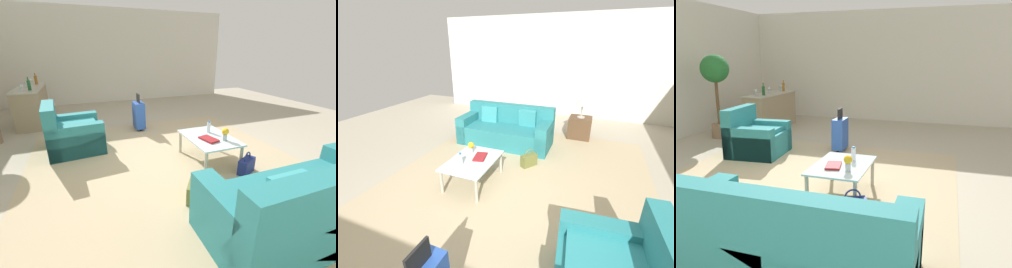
# 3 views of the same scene
# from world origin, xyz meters

# --- Properties ---
(ground_plane) EXTENTS (12.00, 12.00, 0.00)m
(ground_plane) POSITION_xyz_m (0.00, 0.00, 0.00)
(ground_plane) COLOR #A89E89
(wall_left) EXTENTS (0.12, 8.00, 3.10)m
(wall_left) POSITION_xyz_m (-5.06, 0.00, 1.55)
(wall_left) COLOR beige
(wall_left) RESTS_ON ground
(area_rug) EXTENTS (5.20, 4.40, 0.01)m
(area_rug) POSITION_xyz_m (-0.60, 0.20, 0.00)
(area_rug) COLOR tan
(area_rug) RESTS_ON ground
(couch) EXTENTS (0.92, 2.13, 0.89)m
(couch) POSITION_xyz_m (-2.19, -0.60, 0.31)
(couch) COLOR teal
(couch) RESTS_ON ground
(coffee_table) EXTENTS (1.02, 0.73, 0.43)m
(coffee_table) POSITION_xyz_m (-0.40, -0.50, 0.38)
(coffee_table) COLOR silver
(coffee_table) RESTS_ON ground
(water_bottle) EXTENTS (0.06, 0.06, 0.20)m
(water_bottle) POSITION_xyz_m (-0.20, -0.60, 0.52)
(water_bottle) COLOR silver
(water_bottle) RESTS_ON coffee_table
(coffee_table_book) EXTENTS (0.34, 0.25, 0.03)m
(coffee_table_book) POSITION_xyz_m (-0.52, -0.42, 0.45)
(coffee_table_book) COLOR maroon
(coffee_table_book) RESTS_ON coffee_table
(flower_vase) EXTENTS (0.11, 0.11, 0.21)m
(flower_vase) POSITION_xyz_m (-0.62, -0.65, 0.55)
(flower_vase) COLOR #B2B7BC
(flower_vase) RESTS_ON coffee_table
(side_table) EXTENTS (0.54, 0.54, 0.52)m
(side_table) POSITION_xyz_m (-3.20, 1.00, 0.26)
(side_table) COLOR #513823
(side_table) RESTS_ON ground
(table_lamp) EXTENTS (0.37, 0.37, 0.52)m
(table_lamp) POSITION_xyz_m (-3.20, 1.00, 0.93)
(table_lamp) COLOR #ADA899
(table_lamp) RESTS_ON side_table
(handbag_olive) EXTENTS (0.34, 0.30, 0.36)m
(handbag_olive) POSITION_xyz_m (-1.29, 0.23, 0.13)
(handbag_olive) COLOR olive
(handbag_olive) RESTS_ON ground
(handbag_navy) EXTENTS (0.27, 0.35, 0.36)m
(handbag_navy) POSITION_xyz_m (-0.99, -0.82, 0.13)
(handbag_navy) COLOR navy
(handbag_navy) RESTS_ON ground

